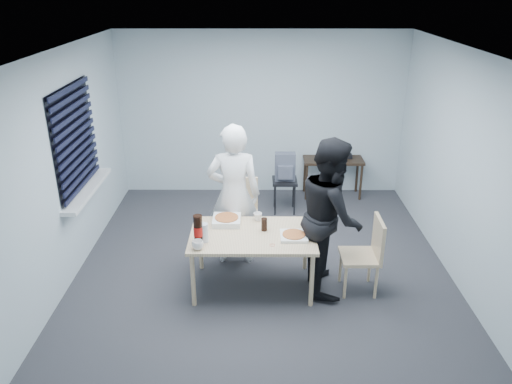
{
  "coord_description": "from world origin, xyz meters",
  "views": [
    {
      "loc": [
        -0.06,
        -5.25,
        3.28
      ],
      "look_at": [
        -0.08,
        0.1,
        0.99
      ],
      "focal_mm": 35.0,
      "sensor_mm": 36.0,
      "label": 1
    }
  ],
  "objects_px": {
    "dining_table": "(253,239)",
    "person_black": "(331,216)",
    "side_table": "(333,164)",
    "backpack": "(285,167)",
    "soda_bottle": "(198,230)",
    "mug_b": "(258,217)",
    "person_white": "(234,195)",
    "chair_far": "(242,207)",
    "stool": "(285,187)",
    "mug_a": "(198,245)",
    "chair_right": "(368,250)"
  },
  "relations": [
    {
      "from": "backpack",
      "to": "soda_bottle",
      "type": "distance_m",
      "value": 2.45
    },
    {
      "from": "soda_bottle",
      "to": "mug_b",
      "type": "bearing_deg",
      "value": 40.68
    },
    {
      "from": "chair_right",
      "to": "person_black",
      "type": "relative_size",
      "value": 0.5
    },
    {
      "from": "person_white",
      "to": "soda_bottle",
      "type": "relative_size",
      "value": 5.5
    },
    {
      "from": "dining_table",
      "to": "stool",
      "type": "xyz_separation_m",
      "value": [
        0.46,
        2.03,
        -0.21
      ]
    },
    {
      "from": "chair_right",
      "to": "mug_b",
      "type": "relative_size",
      "value": 8.9
    },
    {
      "from": "dining_table",
      "to": "person_black",
      "type": "bearing_deg",
      "value": 2.31
    },
    {
      "from": "dining_table",
      "to": "stool",
      "type": "bearing_deg",
      "value": 77.21
    },
    {
      "from": "stool",
      "to": "soda_bottle",
      "type": "distance_m",
      "value": 2.5
    },
    {
      "from": "side_table",
      "to": "stool",
      "type": "relative_size",
      "value": 1.85
    },
    {
      "from": "backpack",
      "to": "person_black",
      "type": "bearing_deg",
      "value": -96.19
    },
    {
      "from": "side_table",
      "to": "soda_bottle",
      "type": "height_order",
      "value": "soda_bottle"
    },
    {
      "from": "dining_table",
      "to": "chair_far",
      "type": "bearing_deg",
      "value": 98.24
    },
    {
      "from": "mug_a",
      "to": "person_black",
      "type": "bearing_deg",
      "value": 14.71
    },
    {
      "from": "mug_b",
      "to": "stool",
      "type": "bearing_deg",
      "value": 76.55
    },
    {
      "from": "mug_a",
      "to": "mug_b",
      "type": "relative_size",
      "value": 1.23
    },
    {
      "from": "side_table",
      "to": "backpack",
      "type": "bearing_deg",
      "value": -142.71
    },
    {
      "from": "person_white",
      "to": "side_table",
      "type": "distance_m",
      "value": 2.55
    },
    {
      "from": "person_black",
      "to": "soda_bottle",
      "type": "relative_size",
      "value": 5.5
    },
    {
      "from": "person_white",
      "to": "side_table",
      "type": "xyz_separation_m",
      "value": [
        1.5,
        2.03,
        -0.33
      ]
    },
    {
      "from": "chair_right",
      "to": "mug_a",
      "type": "relative_size",
      "value": 7.24
    },
    {
      "from": "chair_far",
      "to": "side_table",
      "type": "xyz_separation_m",
      "value": [
        1.42,
        1.57,
        0.04
      ]
    },
    {
      "from": "dining_table",
      "to": "mug_a",
      "type": "xyz_separation_m",
      "value": [
        -0.57,
        -0.34,
        0.11
      ]
    },
    {
      "from": "chair_far",
      "to": "chair_right",
      "type": "bearing_deg",
      "value": -38.47
    },
    {
      "from": "dining_table",
      "to": "mug_a",
      "type": "bearing_deg",
      "value": -149.15
    },
    {
      "from": "person_white",
      "to": "person_black",
      "type": "bearing_deg",
      "value": 152.62
    },
    {
      "from": "dining_table",
      "to": "chair_far",
      "type": "distance_m",
      "value": 1.08
    },
    {
      "from": "chair_right",
      "to": "side_table",
      "type": "relative_size",
      "value": 0.94
    },
    {
      "from": "soda_bottle",
      "to": "person_black",
      "type": "bearing_deg",
      "value": 9.43
    },
    {
      "from": "stool",
      "to": "mug_b",
      "type": "xyz_separation_m",
      "value": [
        -0.4,
        -1.69,
        0.32
      ]
    },
    {
      "from": "person_white",
      "to": "backpack",
      "type": "distance_m",
      "value": 1.59
    },
    {
      "from": "person_black",
      "to": "mug_b",
      "type": "height_order",
      "value": "person_black"
    },
    {
      "from": "soda_bottle",
      "to": "mug_a",
      "type": "bearing_deg",
      "value": -87.32
    },
    {
      "from": "side_table",
      "to": "stool",
      "type": "height_order",
      "value": "side_table"
    },
    {
      "from": "chair_far",
      "to": "soda_bottle",
      "type": "height_order",
      "value": "soda_bottle"
    },
    {
      "from": "stool",
      "to": "mug_a",
      "type": "bearing_deg",
      "value": -113.48
    },
    {
      "from": "stool",
      "to": "person_white",
      "type": "bearing_deg",
      "value": -115.78
    },
    {
      "from": "stool",
      "to": "mug_b",
      "type": "height_order",
      "value": "mug_b"
    },
    {
      "from": "chair_right",
      "to": "person_black",
      "type": "height_order",
      "value": "person_black"
    },
    {
      "from": "mug_b",
      "to": "soda_bottle",
      "type": "height_order",
      "value": "soda_bottle"
    },
    {
      "from": "chair_far",
      "to": "stool",
      "type": "height_order",
      "value": "chair_far"
    },
    {
      "from": "side_table",
      "to": "mug_a",
      "type": "height_order",
      "value": "mug_a"
    },
    {
      "from": "chair_far",
      "to": "mug_b",
      "type": "xyz_separation_m",
      "value": [
        0.21,
        -0.72,
        0.21
      ]
    },
    {
      "from": "mug_b",
      "to": "person_white",
      "type": "bearing_deg",
      "value": 138.0
    },
    {
      "from": "chair_far",
      "to": "backpack",
      "type": "xyz_separation_m",
      "value": [
        0.61,
        0.96,
        0.2
      ]
    },
    {
      "from": "mug_a",
      "to": "soda_bottle",
      "type": "relative_size",
      "value": 0.38
    },
    {
      "from": "dining_table",
      "to": "side_table",
      "type": "height_order",
      "value": "dining_table"
    },
    {
      "from": "dining_table",
      "to": "chair_far",
      "type": "height_order",
      "value": "chair_far"
    },
    {
      "from": "stool",
      "to": "mug_b",
      "type": "bearing_deg",
      "value": -103.45
    },
    {
      "from": "dining_table",
      "to": "backpack",
      "type": "height_order",
      "value": "backpack"
    }
  ]
}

